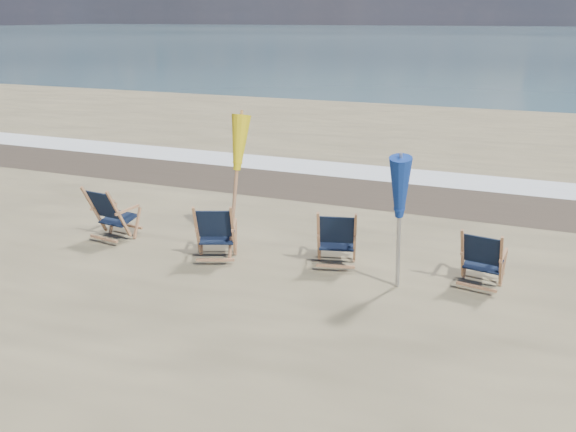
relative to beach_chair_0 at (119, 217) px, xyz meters
name	(u,v)px	position (x,y,z in m)	size (l,w,h in m)	color
ocean	(495,35)	(3.01, 125.79, -0.50)	(400.00, 400.00, 0.00)	#3E5D67
surf_foam	(374,173)	(3.01, 6.09, -0.50)	(200.00, 1.40, 0.01)	silver
wet_sand_strip	(360,189)	(3.01, 4.59, -0.50)	(200.00, 2.60, 0.00)	#42362A
beach_chair_0	(119,217)	(0.00, 0.00, 0.00)	(0.64, 0.73, 1.01)	black
beach_chair_1	(233,233)	(2.09, 0.01, -0.01)	(0.64, 0.71, 0.99)	black
beach_chair_2	(355,240)	(3.92, 0.40, -0.02)	(0.63, 0.70, 0.98)	black
beach_chair_3	(501,264)	(5.98, 0.34, -0.04)	(0.59, 0.67, 0.93)	black
umbrella_yellow	(233,150)	(2.01, 0.29, 1.23)	(0.30, 0.30, 2.26)	#A9724B
umbrella_blue	(402,191)	(4.64, -0.08, 0.97)	(0.30, 0.30, 1.99)	#A5A5AD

